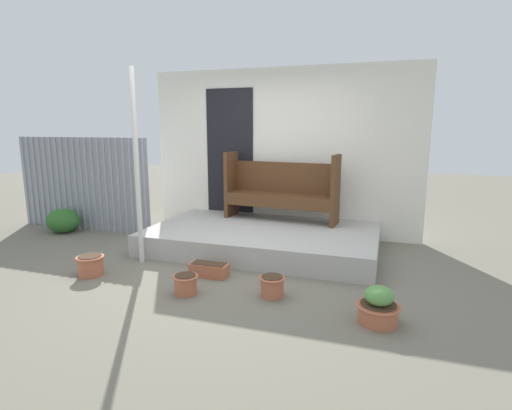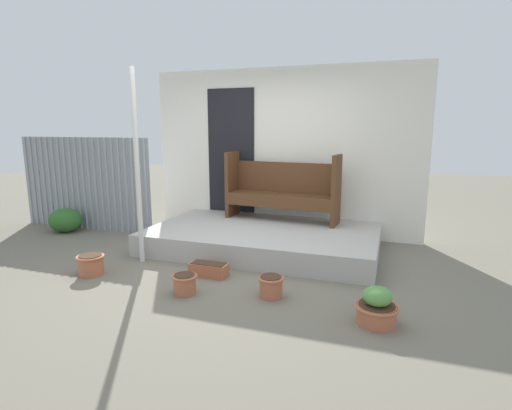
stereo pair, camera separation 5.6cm
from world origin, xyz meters
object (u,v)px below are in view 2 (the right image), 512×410
(bench, at_px, (282,187))
(shrub_by_fence, at_px, (65,220))
(flower_pot_middle, at_px, (185,283))
(flower_pot_right, at_px, (271,285))
(flower_pot_left, at_px, (91,264))
(flower_pot_far_right, at_px, (377,308))
(planter_box_rect, at_px, (209,269))
(support_post, at_px, (137,168))

(bench, relative_size, shrub_by_fence, 3.27)
(flower_pot_middle, height_order, flower_pot_right, flower_pot_right)
(bench, height_order, shrub_by_fence, bench)
(flower_pot_middle, xyz_separation_m, shrub_by_fence, (-3.09, 1.58, 0.08))
(bench, bearing_deg, flower_pot_left, -121.97)
(flower_pot_far_right, relative_size, planter_box_rect, 0.87)
(flower_pot_far_right, distance_m, shrub_by_fence, 5.24)
(planter_box_rect, height_order, shrub_by_fence, shrub_by_fence)
(bench, xyz_separation_m, planter_box_rect, (-0.37, -1.82, -0.72))
(flower_pot_right, relative_size, planter_box_rect, 0.61)
(planter_box_rect, bearing_deg, flower_pot_left, -162.53)
(flower_pot_middle, xyz_separation_m, flower_pot_far_right, (1.90, -0.03, 0.03))
(flower_pot_left, distance_m, flower_pot_right, 2.16)
(flower_pot_middle, distance_m, flower_pot_right, 0.89)
(support_post, height_order, flower_pot_middle, support_post)
(bench, bearing_deg, flower_pot_middle, -94.23)
(flower_pot_left, height_order, flower_pot_middle, flower_pot_left)
(flower_pot_middle, height_order, shrub_by_fence, shrub_by_fence)
(shrub_by_fence, bearing_deg, flower_pot_middle, -27.16)
(flower_pot_left, bearing_deg, shrub_by_fence, 140.82)
(flower_pot_middle, xyz_separation_m, flower_pot_right, (0.86, 0.22, 0.01))
(bench, relative_size, flower_pot_far_right, 4.58)
(bench, bearing_deg, planter_box_rect, -96.45)
(flower_pot_left, bearing_deg, planter_box_rect, 17.47)
(flower_pot_left, xyz_separation_m, planter_box_rect, (1.31, 0.41, -0.05))
(bench, bearing_deg, flower_pot_right, -72.40)
(flower_pot_far_right, bearing_deg, bench, 122.39)
(support_post, bearing_deg, bench, 49.21)
(bench, xyz_separation_m, flower_pot_left, (-1.68, -2.23, -0.67))
(support_post, height_order, flower_pot_far_right, support_post)
(flower_pot_left, xyz_separation_m, flower_pot_far_right, (3.19, -0.15, 0.02))
(shrub_by_fence, bearing_deg, bench, 12.58)
(support_post, distance_m, flower_pot_middle, 1.66)
(flower_pot_right, height_order, planter_box_rect, flower_pot_right)
(bench, xyz_separation_m, shrub_by_fence, (-3.47, -0.77, -0.60))
(flower_pot_middle, distance_m, planter_box_rect, 0.54)
(flower_pot_left, distance_m, shrub_by_fence, 2.31)
(flower_pot_right, distance_m, flower_pot_far_right, 1.06)
(support_post, bearing_deg, shrub_by_fence, 157.57)
(flower_pot_far_right, bearing_deg, shrub_by_fence, 162.10)
(support_post, xyz_separation_m, flower_pot_middle, (1.02, -0.73, -1.08))
(flower_pot_middle, bearing_deg, flower_pot_far_right, -0.77)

